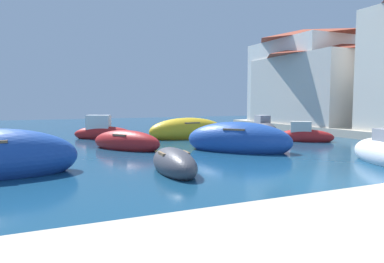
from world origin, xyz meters
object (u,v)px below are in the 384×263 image
at_px(moored_boat_5, 238,141).
at_px(moored_boat_7, 187,131).
at_px(waterfront_building_annex, 313,83).
at_px(moored_boat_1, 126,142).
at_px(moored_boat_10, 174,164).
at_px(waterfront_building_far, 302,76).
at_px(moored_boat_6, 102,132).
at_px(moored_boat_4, 305,136).
at_px(moored_boat_3, 263,129).

height_order(moored_boat_5, moored_boat_7, moored_boat_5).
bearing_deg(moored_boat_7, waterfront_building_annex, -171.74).
bearing_deg(moored_boat_1, moored_boat_5, 23.27).
height_order(moored_boat_7, waterfront_building_annex, waterfront_building_annex).
bearing_deg(moored_boat_10, waterfront_building_far, -47.85).
distance_m(moored_boat_1, waterfront_building_far, 18.32).
relative_size(moored_boat_10, waterfront_building_annex, 0.33).
relative_size(moored_boat_1, waterfront_building_far, 0.45).
xyz_separation_m(moored_boat_6, waterfront_building_far, (16.67, 1.61, 3.98)).
relative_size(moored_boat_4, moored_boat_10, 0.95).
relative_size(moored_boat_1, waterfront_building_annex, 0.39).
xyz_separation_m(moored_boat_1, moored_boat_6, (-0.18, 5.25, 0.07)).
height_order(moored_boat_1, moored_boat_6, moored_boat_6).
height_order(moored_boat_4, moored_boat_10, moored_boat_4).
bearing_deg(waterfront_building_annex, moored_boat_3, -161.13).
height_order(moored_boat_4, waterfront_building_far, waterfront_building_far).
bearing_deg(moored_boat_7, moored_boat_3, 178.38).
bearing_deg(moored_boat_3, waterfront_building_far, 133.71).
height_order(moored_boat_1, moored_boat_5, moored_boat_5).
xyz_separation_m(moored_boat_1, moored_boat_5, (4.49, -2.64, 0.15)).
distance_m(moored_boat_10, waterfront_building_annex, 20.36).
height_order(waterfront_building_annex, waterfront_building_far, waterfront_building_far).
distance_m(moored_boat_1, waterfront_building_annex, 17.75).
xyz_separation_m(moored_boat_3, moored_boat_7, (-5.65, -0.05, 0.07)).
bearing_deg(moored_boat_3, moored_boat_7, -74.29).
bearing_deg(moored_boat_1, moored_boat_4, 48.92).
height_order(moored_boat_4, moored_boat_5, moored_boat_5).
bearing_deg(waterfront_building_annex, moored_boat_1, -161.23).
bearing_deg(moored_boat_6, moored_boat_4, -2.67).
height_order(moored_boat_3, moored_boat_7, moored_boat_3).
bearing_deg(moored_boat_6, moored_boat_7, 7.53).
distance_m(moored_boat_4, moored_boat_10, 11.11).
relative_size(moored_boat_4, waterfront_building_far, 0.36).
bearing_deg(moored_boat_3, moored_boat_5, -28.15).
bearing_deg(moored_boat_5, moored_boat_6, -11.60).
bearing_deg(moored_boat_6, moored_boat_10, -60.30).
bearing_deg(moored_boat_3, moored_boat_6, -84.45).
relative_size(moored_boat_4, moored_boat_7, 0.60).
distance_m(waterfront_building_annex, waterfront_building_far, 1.43).
bearing_deg(moored_boat_10, moored_boat_7, -21.65).
distance_m(moored_boat_3, moored_boat_10, 13.88).
xyz_separation_m(moored_boat_4, waterfront_building_annex, (6.54, 6.45, 3.37)).
height_order(moored_boat_1, moored_boat_10, moored_boat_1).
bearing_deg(moored_boat_3, moored_boat_1, -56.10).
height_order(moored_boat_10, waterfront_building_annex, waterfront_building_annex).
bearing_deg(moored_boat_4, moored_boat_1, -145.92).
bearing_deg(moored_boat_4, moored_boat_6, -172.10).
xyz_separation_m(moored_boat_3, moored_boat_4, (-0.31, -4.32, -0.06)).
xyz_separation_m(moored_boat_5, moored_boat_10, (-4.41, -3.30, -0.20)).
bearing_deg(moored_boat_1, moored_boat_7, 90.30).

